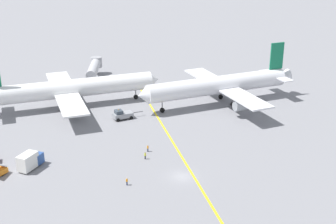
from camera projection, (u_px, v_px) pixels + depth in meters
ground_plane at (182, 177)px, 89.36m from camera, size 600.00×600.00×0.00m
taxiway_stripe at (180, 154)px, 98.88m from camera, size 3.10×119.98×0.01m
airliner_at_gate_left at (71, 89)px, 124.90m from camera, size 50.30×39.99×16.01m
airliner_being_pushed at (219, 85)px, 126.79m from camera, size 47.55×39.79×16.03m
pushback_tug at (122, 115)px, 117.55m from camera, size 8.34×3.95×2.85m
gse_catering_truck_tall at (30, 161)px, 91.98m from camera, size 5.35×6.15×3.50m
ground_crew_ramp_agent_by_cones at (145, 156)px, 96.19m from camera, size 0.36×0.47×1.59m
ground_crew_wing_walker_right at (148, 148)px, 99.57m from camera, size 0.36×0.49×1.54m
ground_crew_marshaller_foreground at (127, 181)px, 85.99m from camera, size 0.36×0.50×1.55m
jet_bridge at (94, 67)px, 149.98m from camera, size 6.42×18.79×5.91m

